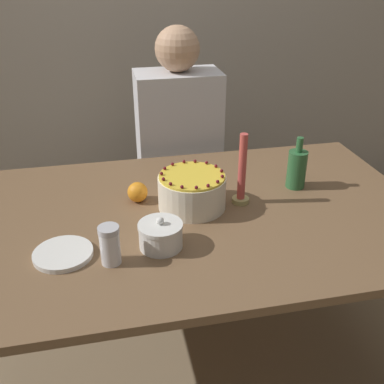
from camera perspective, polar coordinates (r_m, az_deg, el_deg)
name	(u,v)px	position (r m, az deg, el deg)	size (l,w,h in m)	color
ground_plane	(192,357)	(2.05, 0.04, -20.19)	(12.00, 12.00, 0.00)	#8C7556
wall_behind	(141,0)	(2.76, -6.52, 23.06)	(8.00, 0.05, 2.60)	#ADA393
dining_table	(192,234)	(1.64, 0.05, -5.34)	(1.68, 1.02, 0.72)	brown
cake	(192,191)	(1.60, 0.00, 0.12)	(0.24, 0.24, 0.14)	#EFE5CC
sugar_bowl	(161,235)	(1.40, -4.00, -5.48)	(0.14, 0.14, 0.11)	white
sugar_shaker	(110,245)	(1.34, -10.38, -6.62)	(0.06, 0.06, 0.12)	white
plate_stack	(63,254)	(1.43, -16.05, -7.54)	(0.18, 0.18, 0.02)	white
candle	(242,176)	(1.62, 6.34, 2.05)	(0.06, 0.06, 0.27)	tan
bottle	(297,168)	(1.78, 13.16, 2.94)	(0.07, 0.07, 0.21)	#2D6638
orange_fruit_0	(138,192)	(1.66, -6.93, -0.01)	(0.07, 0.07, 0.07)	orange
person_man_blue_shirt	(179,170)	(2.30, -1.65, 2.76)	(0.40, 0.34, 1.26)	#595960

